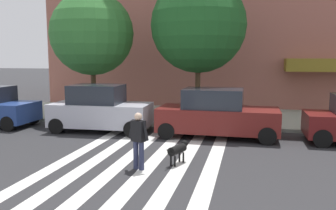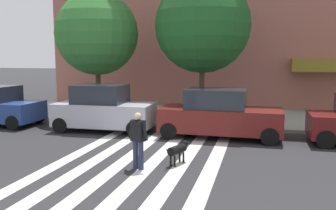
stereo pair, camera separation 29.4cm
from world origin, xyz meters
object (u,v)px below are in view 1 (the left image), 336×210
(parked_car_behind_first, at_px, (100,110))
(street_tree_middle, at_px, (198,25))
(pedestrian_dog_walker, at_px, (138,138))
(street_tree_nearest, at_px, (92,34))
(dog_on_leash, at_px, (178,149))
(parked_car_third_in_line, at_px, (217,114))

(parked_car_behind_first, height_order, street_tree_middle, street_tree_middle)
(parked_car_behind_first, distance_m, pedestrian_dog_walker, 5.67)
(pedestrian_dog_walker, bearing_deg, street_tree_nearest, 122.43)
(parked_car_behind_first, distance_m, street_tree_nearest, 4.81)
(pedestrian_dog_walker, distance_m, dog_on_leash, 1.35)
(parked_car_behind_first, bearing_deg, pedestrian_dog_walker, -55.51)
(parked_car_third_in_line, xyz_separation_m, pedestrian_dog_walker, (-1.78, -4.68, 0.01))
(parked_car_third_in_line, xyz_separation_m, dog_on_leash, (-0.78, -3.90, -0.47))
(pedestrian_dog_walker, xyz_separation_m, dog_on_leash, (1.00, 0.77, -0.48))
(street_tree_nearest, distance_m, pedestrian_dog_walker, 9.68)
(street_tree_middle, relative_size, pedestrian_dog_walker, 4.16)
(parked_car_third_in_line, relative_size, street_tree_nearest, 0.75)
(street_tree_nearest, height_order, street_tree_middle, street_tree_middle)
(pedestrian_dog_walker, bearing_deg, dog_on_leash, 37.75)
(dog_on_leash, bearing_deg, pedestrian_dog_walker, -142.25)
(street_tree_nearest, distance_m, street_tree_middle, 5.43)
(street_tree_nearest, relative_size, dog_on_leash, 5.99)
(parked_car_third_in_line, height_order, street_tree_middle, street_tree_middle)
(parked_car_behind_first, relative_size, parked_car_third_in_line, 0.90)
(dog_on_leash, bearing_deg, parked_car_third_in_line, 78.66)
(dog_on_leash, bearing_deg, street_tree_middle, 93.49)
(street_tree_middle, bearing_deg, parked_car_third_in_line, -68.61)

